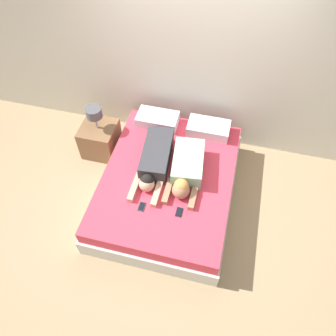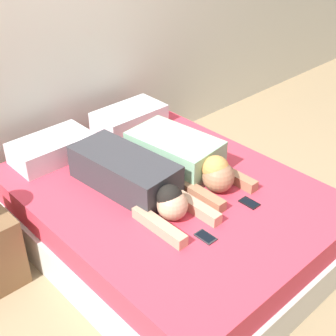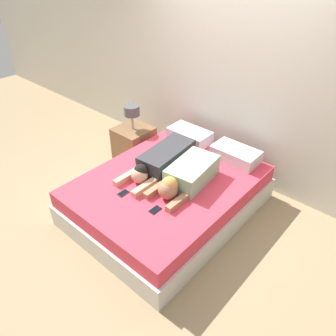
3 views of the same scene
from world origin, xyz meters
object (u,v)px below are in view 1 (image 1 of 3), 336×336
Objects in this scene: nightstand at (100,138)px; bed at (168,186)px; person_left at (155,160)px; pillow_head_right at (208,129)px; pillow_head_left at (158,120)px; cell_phone_right at (179,212)px; cell_phone_left at (142,207)px; person_right at (186,169)px.

bed is at bearing -25.42° from nightstand.
pillow_head_right is at bearing 52.71° from person_left.
cell_phone_right is (0.61, -1.32, -0.07)m from pillow_head_left.
bed is 17.23× the size of cell_phone_left.
person_right is at bearing 55.12° from cell_phone_left.
nightstand is (-1.51, -0.30, -0.27)m from pillow_head_right.
cell_phone_left is at bearing -111.92° from pillow_head_right.
person_left is (-0.56, -0.73, 0.03)m from pillow_head_right.
pillow_head_left is 0.68× the size of nightstand.
pillow_head_right is 0.61× the size of person_right.
pillow_head_right is 0.92m from person_left.
cell_phone_left is 0.15× the size of nightstand.
bed is 0.59m from cell_phone_right.
person_left is 0.75m from cell_phone_right.
pillow_head_left and pillow_head_right have the same top height.
bed is at bearing 117.61° from cell_phone_right.
cell_phone_left is (-0.19, -0.51, 0.24)m from bed.
pillow_head_right is 0.68× the size of nightstand.
cell_phone_right is (0.04, -0.54, -0.11)m from person_right.
person_right is (-0.14, -0.78, 0.03)m from pillow_head_right.
pillow_head_right is at bearing 11.09° from nightstand.
person_right is 7.50× the size of cell_phone_right.
cell_phone_right is 1.75m from nightstand.
bed is 3.75× the size of pillow_head_left.
pillow_head_right is 1.56m from nightstand.
cell_phone_left is at bearing -124.88° from person_right.
cell_phone_left is at bearing -82.74° from pillow_head_left.
bed is at bearing -66.90° from pillow_head_left.
person_left is at bearing 173.22° from person_right.
pillow_head_right is at bearing 79.50° from person_right.
bed is 17.23× the size of cell_phone_right.
person_right is 7.50× the size of cell_phone_left.
nightstand reaches higher than pillow_head_right.
person_left is 0.63m from cell_phone_left.
nightstand is (-0.79, -0.30, -0.27)m from pillow_head_left.
person_right is 1.48m from nightstand.
person_left is at bearing -24.65° from nightstand.
person_left reaches higher than cell_phone_right.
cell_phone_right is (-0.11, -1.32, -0.07)m from pillow_head_right.
pillow_head_left reaches higher than cell_phone_right.
bed is 0.97m from pillow_head_right.
cell_phone_right is at bearing -65.22° from pillow_head_left.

